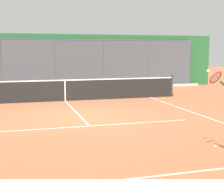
{
  "coord_description": "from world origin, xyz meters",
  "views": [
    {
      "loc": [
        2.03,
        10.9,
        2.25
      ],
      "look_at": [
        -0.78,
        1.18,
        1.05
      ],
      "focal_mm": 52.75,
      "sensor_mm": 36.0,
      "label": 1
    }
  ],
  "objects": [
    {
      "name": "ground_plane",
      "position": [
        0.0,
        0.0,
        0.0
      ],
      "size": [
        60.0,
        60.0,
        0.0
      ],
      "primitive_type": "plane",
      "color": "#A8603D"
    },
    {
      "name": "tennis_ball_by_sideline",
      "position": [
        -2.32,
        4.45,
        0.03
      ],
      "size": [
        0.07,
        0.07,
        0.07
      ],
      "primitive_type": "sphere",
      "color": "#CCDB33",
      "rests_on": "ground"
    },
    {
      "name": "tennis_ball_near_net",
      "position": [
        -4.41,
        -2.9,
        0.03
      ],
      "size": [
        0.07,
        0.07,
        0.07
      ],
      "primitive_type": "sphere",
      "color": "#CCDB33",
      "rests_on": "ground"
    },
    {
      "name": "tennis_net",
      "position": [
        0.0,
        -3.7,
        0.49
      ],
      "size": [
        10.59,
        0.09,
        1.07
      ],
      "color": "#2D2D2D",
      "rests_on": "ground"
    },
    {
      "name": "fence_backdrop",
      "position": [
        0.0,
        -8.66,
        1.59
      ],
      "size": [
        20.29,
        1.37,
        3.2
      ],
      "color": "#474C51",
      "rests_on": "ground"
    },
    {
      "name": "court_line_markings",
      "position": [
        0.0,
        1.76,
        0.0
      ],
      "size": [
        8.24,
        9.37,
        0.01
      ],
      "color": "white",
      "rests_on": "ground"
    }
  ]
}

